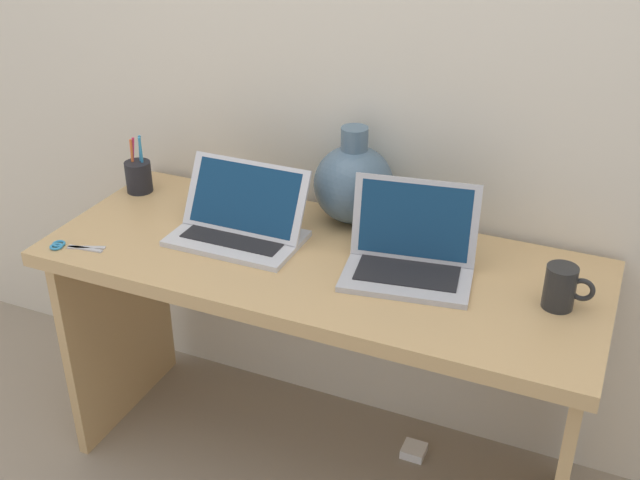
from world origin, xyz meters
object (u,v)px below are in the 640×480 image
at_px(green_vase, 354,183).
at_px(power_brick, 414,451).
at_px(scissors, 68,246).
at_px(pen_cup, 139,176).
at_px(laptop_left, 241,220).
at_px(coffee_mug, 561,287).
at_px(laptop_right, 411,249).

bearing_deg(green_vase, power_brick, -17.52).
bearing_deg(scissors, power_brick, 22.98).
relative_size(pen_cup, power_brick, 2.50).
distance_m(laptop_left, coffee_mug, 0.84).
bearing_deg(pen_cup, coffee_mug, -6.50).
xyz_separation_m(coffee_mug, pen_cup, (-1.26, 0.14, -0.00)).
distance_m(laptop_right, pen_cup, 0.90).
height_order(coffee_mug, scissors, coffee_mug).
distance_m(green_vase, pen_cup, 0.67).
xyz_separation_m(green_vase, scissors, (-0.63, -0.45, -0.11)).
height_order(laptop_right, green_vase, green_vase).
relative_size(laptop_right, coffee_mug, 3.01).
bearing_deg(laptop_right, power_brick, 83.25).
bearing_deg(coffee_mug, laptop_right, 176.68).
bearing_deg(power_brick, laptop_right, -96.75).
xyz_separation_m(laptop_left, pen_cup, (-0.42, 0.14, -0.00)).
height_order(scissors, power_brick, scissors).
bearing_deg(green_vase, pen_cup, -173.11).
bearing_deg(pen_cup, green_vase, 6.89).
distance_m(pen_cup, power_brick, 1.19).
height_order(green_vase, pen_cup, green_vase).
relative_size(coffee_mug, pen_cup, 0.65).
distance_m(pen_cup, scissors, 0.38).
height_order(coffee_mug, power_brick, coffee_mug).
bearing_deg(scissors, laptop_left, 31.02).
height_order(green_vase, scissors, green_vase).
distance_m(coffee_mug, power_brick, 0.86).
relative_size(laptop_left, pen_cup, 1.98).
relative_size(laptop_left, coffee_mug, 3.03).
bearing_deg(scissors, laptop_right, 16.03).
bearing_deg(green_vase, coffee_mug, -20.45).
distance_m(green_vase, scissors, 0.79).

